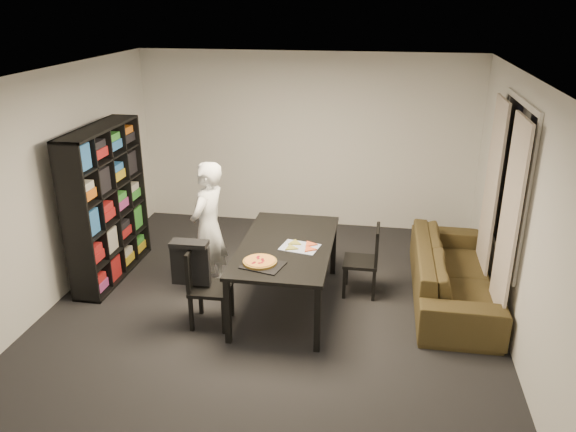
% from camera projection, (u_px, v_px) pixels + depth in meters
% --- Properties ---
extents(room, '(5.01, 5.51, 2.61)m').
position_uv_depth(room, '(270.00, 204.00, 5.82)').
color(room, black).
rests_on(room, ground).
extents(window_pane, '(0.02, 1.40, 1.60)m').
position_uv_depth(window_pane, '(512.00, 181.00, 5.91)').
color(window_pane, black).
rests_on(window_pane, room).
extents(window_frame, '(0.03, 1.52, 1.72)m').
position_uv_depth(window_frame, '(511.00, 180.00, 5.91)').
color(window_frame, white).
rests_on(window_frame, room).
extents(curtain_left, '(0.03, 0.70, 2.25)m').
position_uv_depth(curtain_left, '(508.00, 229.00, 5.58)').
color(curtain_left, beige).
rests_on(curtain_left, room).
extents(curtain_right, '(0.03, 0.70, 2.25)m').
position_uv_depth(curtain_right, '(491.00, 195.00, 6.53)').
color(curtain_right, beige).
rests_on(curtain_right, room).
extents(bookshelf, '(0.35, 1.50, 1.90)m').
position_uv_depth(bookshelf, '(107.00, 204.00, 6.84)').
color(bookshelf, black).
rests_on(bookshelf, room).
extents(dining_table, '(1.01, 1.82, 0.76)m').
position_uv_depth(dining_table, '(287.00, 249.00, 6.23)').
color(dining_table, black).
rests_on(dining_table, room).
extents(chair_left, '(0.42, 0.42, 0.89)m').
position_uv_depth(chair_left, '(203.00, 281.00, 5.93)').
color(chair_left, black).
rests_on(chair_left, room).
extents(chair_right, '(0.40, 0.40, 0.85)m').
position_uv_depth(chair_right, '(368.00, 256.00, 6.54)').
color(chair_right, black).
rests_on(chair_right, room).
extents(draped_jacket, '(0.41, 0.18, 0.49)m').
position_uv_depth(draped_jacket, '(190.00, 261.00, 5.86)').
color(draped_jacket, black).
rests_on(draped_jacket, chair_left).
extents(person, '(0.50, 0.65, 1.59)m').
position_uv_depth(person, '(208.00, 228.00, 6.54)').
color(person, white).
rests_on(person, room).
extents(baking_tray, '(0.47, 0.41, 0.01)m').
position_uv_depth(baking_tray, '(263.00, 265.00, 5.70)').
color(baking_tray, black).
rests_on(baking_tray, dining_table).
extents(pepperoni_pizza, '(0.35, 0.35, 0.03)m').
position_uv_depth(pepperoni_pizza, '(260.00, 262.00, 5.73)').
color(pepperoni_pizza, olive).
rests_on(pepperoni_pizza, dining_table).
extents(kitchen_towel, '(0.45, 0.38, 0.01)m').
position_uv_depth(kitchen_towel, '(300.00, 247.00, 6.11)').
color(kitchen_towel, silver).
rests_on(kitchen_towel, dining_table).
extents(pizza_slices, '(0.42, 0.38, 0.01)m').
position_uv_depth(pizza_slices, '(301.00, 246.00, 6.12)').
color(pizza_slices, gold).
rests_on(pizza_slices, dining_table).
extents(sofa, '(0.87, 2.23, 0.65)m').
position_uv_depth(sofa, '(453.00, 273.00, 6.49)').
color(sofa, '#3A3317').
rests_on(sofa, room).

